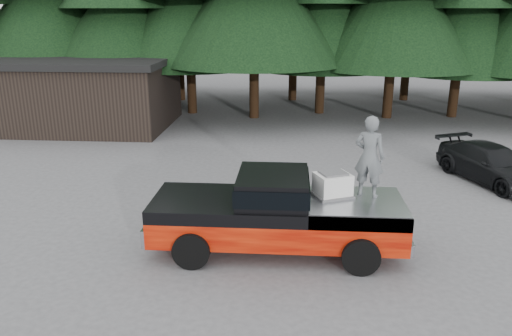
# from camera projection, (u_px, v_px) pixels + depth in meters

# --- Properties ---
(ground) EXTENTS (120.00, 120.00, 0.00)m
(ground) POSITION_uv_depth(u_px,v_px,m) (250.00, 238.00, 12.58)
(ground) COLOR #515154
(ground) RESTS_ON ground
(pickup_truck) EXTENTS (6.00, 2.04, 1.33)m
(pickup_truck) POSITION_uv_depth(u_px,v_px,m) (277.00, 224.00, 11.75)
(pickup_truck) COLOR red
(pickup_truck) RESTS_ON ground
(truck_cab) EXTENTS (1.66, 1.90, 0.59)m
(truck_cab) POSITION_uv_depth(u_px,v_px,m) (273.00, 186.00, 11.46)
(truck_cab) COLOR black
(truck_cab) RESTS_ON pickup_truck
(air_compressor) EXTENTS (0.95, 0.89, 0.52)m
(air_compressor) POSITION_uv_depth(u_px,v_px,m) (333.00, 185.00, 11.59)
(air_compressor) COLOR silver
(air_compressor) RESTS_ON pickup_truck
(man_on_bed) EXTENTS (0.82, 0.69, 1.91)m
(man_on_bed) POSITION_uv_depth(u_px,v_px,m) (369.00, 157.00, 11.40)
(man_on_bed) COLOR #5B6062
(man_on_bed) RESTS_ON pickup_truck
(parked_car) EXTENTS (3.19, 4.52, 1.21)m
(parked_car) POSITION_uv_depth(u_px,v_px,m) (492.00, 164.00, 16.49)
(parked_car) COLOR black
(parked_car) RESTS_ON ground
(utility_building) EXTENTS (8.40, 6.40, 3.30)m
(utility_building) POSITION_uv_depth(u_px,v_px,m) (85.00, 92.00, 24.09)
(utility_building) COLOR black
(utility_building) RESTS_ON ground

